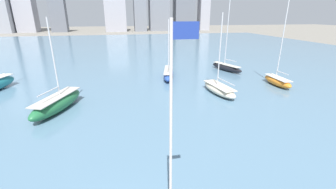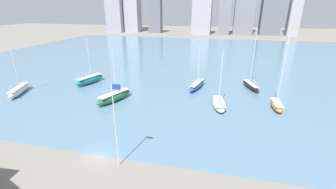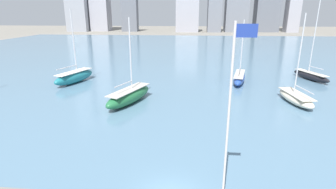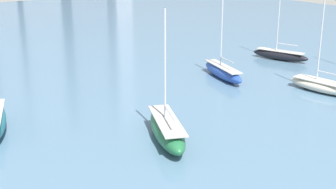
# 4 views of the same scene
# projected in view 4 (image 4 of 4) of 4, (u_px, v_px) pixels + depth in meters

# --- Properties ---
(harbor_water) EXTENTS (180.00, 140.00, 0.00)m
(harbor_water) POSITION_uv_depth(u_px,v_px,m) (51.00, 42.00, 86.79)
(harbor_water) COLOR slate
(harbor_water) RESTS_ON ground_plane
(sailboat_blue) EXTENTS (4.28, 10.28, 11.42)m
(sailboat_blue) POSITION_uv_depth(u_px,v_px,m) (223.00, 72.00, 62.95)
(sailboat_blue) COLOR #284CA8
(sailboat_blue) RESTS_ON harbor_water
(sailboat_green) EXTENTS (6.04, 10.37, 12.01)m
(sailboat_green) POSITION_uv_depth(u_px,v_px,m) (167.00, 130.00, 42.72)
(sailboat_green) COLOR #236B3D
(sailboat_green) RESTS_ON harbor_water
(sailboat_cream) EXTENTS (3.76, 8.70, 12.57)m
(sailboat_cream) POSITION_uv_depth(u_px,v_px,m) (321.00, 85.00, 57.25)
(sailboat_cream) COLOR beige
(sailboat_cream) RESTS_ON harbor_water
(sailboat_black) EXTENTS (4.58, 9.21, 15.94)m
(sailboat_black) POSITION_uv_depth(u_px,v_px,m) (280.00, 54.00, 72.97)
(sailboat_black) COLOR black
(sailboat_black) RESTS_ON harbor_water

